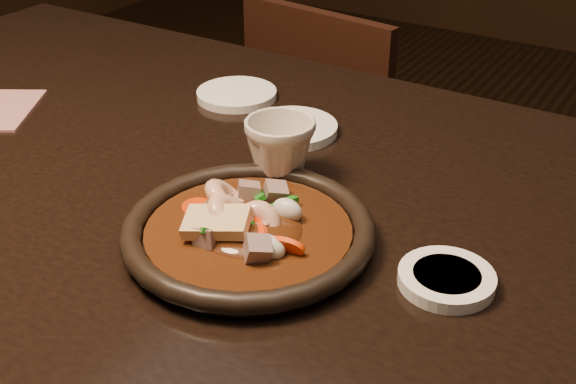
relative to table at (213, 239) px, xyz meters
The scene contains 9 objects.
table is the anchor object (origin of this frame).
chair 0.76m from the table, 104.22° to the left, with size 0.42×0.42×0.79m.
plate 0.16m from the table, 33.77° to the right, with size 0.27×0.27×0.03m.
stirfry 0.16m from the table, 35.03° to the right, with size 0.17×0.15×0.06m.
soy_dish 0.33m from the table, ahead, with size 0.10×0.10×0.01m, color white.
saucer_left 0.29m from the table, 118.69° to the left, with size 0.12×0.12×0.01m, color white.
saucer_right 0.20m from the table, 88.83° to the left, with size 0.13×0.13×0.01m, color white.
tea_cup 0.15m from the table, 45.28° to the left, with size 0.09×0.08×0.09m, color beige.
chopsticks 0.10m from the table, 22.22° to the right, with size 0.02×0.23×0.01m.
Camera 1 is at (0.49, -0.60, 1.20)m, focal length 45.00 mm.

